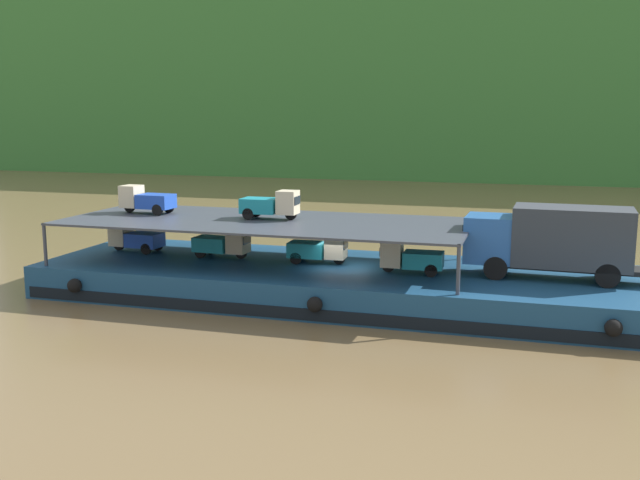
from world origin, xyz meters
The scene contains 11 objects.
ground_plane centered at (0.00, 0.00, 0.00)m, with size 400.00×400.00×0.00m, color brown.
hillside_far_bank centered at (0.00, 76.20, 17.89)m, with size 139.56×38.32×31.77m.
cargo_barge centered at (0.00, -0.02, 0.75)m, with size 28.21×8.95×1.50m.
covered_lorry centered at (9.12, 0.28, 3.19)m, with size 7.91×2.51×3.10m.
cargo_rack centered at (-3.80, 0.00, 3.44)m, with size 19.01×7.64×2.00m.
mini_truck_lower_stern centered at (-11.12, 0.59, 2.19)m, with size 2.78×1.27×1.38m.
mini_truck_lower_aft centered at (-6.21, 0.48, 2.19)m, with size 2.79×1.28×1.38m.
mini_truck_lower_mid centered at (-1.31, 0.49, 2.19)m, with size 2.77×1.25×1.38m.
mini_truck_lower_fore centered at (3.21, -0.43, 2.19)m, with size 2.77×1.25×1.38m.
mini_truck_upper_stern centered at (-10.39, 0.57, 4.19)m, with size 2.78×1.27×1.38m.
mini_truck_upper_mid centered at (-3.67, 0.49, 4.19)m, with size 2.76×1.23×1.38m.
Camera 1 is at (8.39, -31.64, 8.53)m, focal length 40.83 mm.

